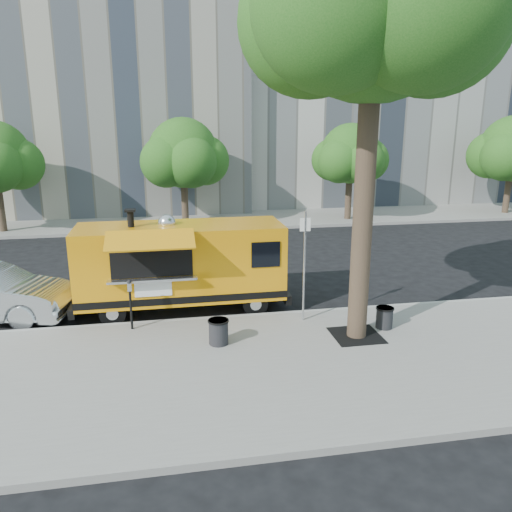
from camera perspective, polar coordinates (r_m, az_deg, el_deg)
The scene contains 14 objects.
ground at distance 14.94m, azimuth -2.02°, elevation -6.01°, with size 120.00×120.00×0.00m, color black.
sidewalk at distance 11.31m, azimuth 1.00°, elevation -12.82°, with size 60.00×6.00×0.15m, color gray.
curb at distance 14.06m, azimuth -1.46°, elevation -7.07°, with size 60.00×0.14×0.16m, color #999993.
far_sidewalk at distance 27.89m, azimuth -6.05°, elevation 3.99°, with size 60.00×5.00×0.15m, color gray.
building_left at distance 36.92m, azimuth -21.50°, elevation 24.41°, with size 22.00×14.00×24.00m, color #A39A87.
building_mid at distance 39.65m, azimuth 11.22°, elevation 21.45°, with size 20.00×14.00×20.00m, color #ACA8A1.
tree_well at distance 13.01m, azimuth 11.38°, elevation -8.88°, with size 1.20×1.20×0.02m, color black.
far_tree_b at distance 26.57m, azimuth -8.34°, elevation 11.55°, with size 3.60×3.60×5.50m.
far_tree_c at distance 28.09m, azimuth 10.75°, elevation 11.39°, with size 3.24×3.24×5.21m.
sign_post at distance 13.23m, azimuth 5.55°, elevation -0.45°, with size 0.28×0.06×3.00m.
parking_meter at distance 13.24m, azimuth -14.18°, elevation -4.76°, with size 0.11×0.11×1.33m.
food_truck at distance 14.53m, azimuth -8.64°, elevation -0.89°, with size 6.17×2.85×3.02m.
trash_bin_left at distance 12.23m, azimuth -4.31°, elevation -8.54°, with size 0.51×0.51×0.62m.
trash_bin_right at distance 13.53m, azimuth 14.47°, elevation -6.75°, with size 0.47×0.47×0.56m.
Camera 1 is at (-1.98, -13.81, 5.35)m, focal length 35.00 mm.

